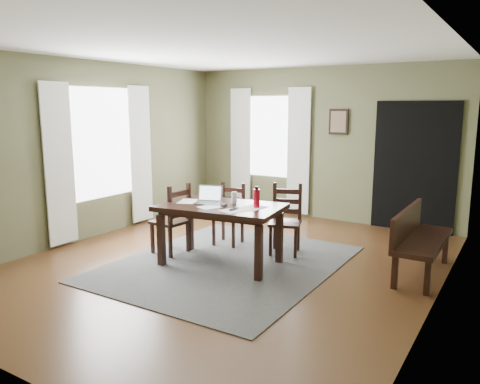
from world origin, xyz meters
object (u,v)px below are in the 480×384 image
Objects in this scene: chair_back_right at (286,220)px; dining_table at (221,212)px; chair_end at (173,220)px; chair_back_left at (230,215)px; laptop at (209,198)px; water_bottle at (257,198)px; bench at (417,236)px.

dining_table is at bearing -137.86° from chair_back_right.
chair_end is at bearing 171.61° from dining_table.
laptop is at bearing -83.61° from chair_back_left.
chair_back_left is at bearing 140.08° from water_bottle.
chair_back_left is at bearing 92.61° from bench.
chair_back_right is (0.49, 0.87, -0.22)m from dining_table.
chair_end is 0.91m from chair_back_left.
bench is at bearing -5.05° from chair_back_left.
chair_back_left is 0.62× the size of bench.
chair_end is at bearing 163.72° from laptop.
chair_end reaches higher than chair_back_right.
laptop is (0.60, 0.02, 0.36)m from chair_end.
chair_end is at bearing -176.26° from water_bottle.
dining_table is 1.74× the size of chair_back_right.
laptop is (-2.42, -0.91, 0.36)m from bench.
chair_end is 3.64× the size of water_bottle.
chair_back_right is (1.30, 0.85, -0.01)m from chair_end.
water_bottle is at bearing -109.95° from chair_back_right.
laptop is at bearing -174.76° from water_bottle.
bench reaches higher than dining_table.
dining_table is 0.95m from chair_back_left.
bench is at bearing 15.47° from dining_table.
bench is (2.62, 0.12, 0.04)m from chair_back_left.
chair_back_right is (0.90, 0.04, 0.03)m from chair_back_left.
bench is 3.66× the size of laptop.
chair_back_left is (0.40, 0.81, -0.04)m from chair_end.
dining_table is 1.70× the size of chair_end.
chair_back_left is at bearing 108.44° from dining_table.
water_bottle reaches higher than bench.
chair_end is 1.55m from chair_back_right.
chair_end reaches higher than chair_back_left.
dining_table is 1.02m from chair_back_right.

